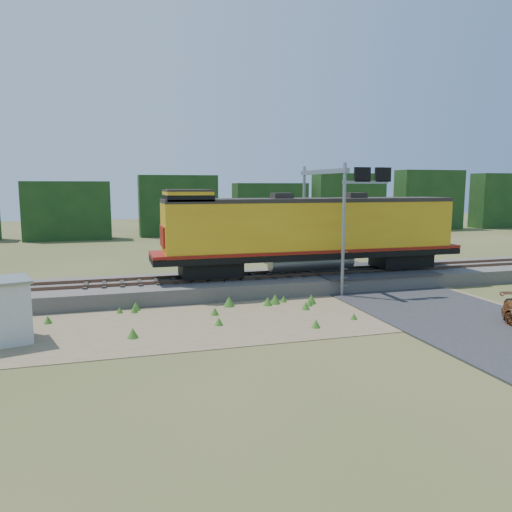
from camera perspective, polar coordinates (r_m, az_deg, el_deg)
name	(u,v)px	position (r m, az deg, el deg)	size (l,w,h in m)	color
ground	(291,317)	(22.67, 4.07, -6.97)	(140.00, 140.00, 0.00)	#475123
ballast	(254,283)	(28.13, -0.19, -3.15)	(70.00, 5.00, 0.80)	slate
rails	(254,275)	(28.04, -0.19, -2.19)	(70.00, 1.54, 0.16)	brown
dirt_shoulder	(246,317)	(22.53, -1.19, -7.00)	(26.00, 8.00, 0.03)	#8C7754
road	(417,301)	(26.47, 17.90, -4.95)	(7.00, 66.00, 0.86)	#38383A
tree_line_north	(178,210)	(59.07, -8.90, 5.25)	(130.00, 3.00, 6.50)	#163814
weed_clumps	(215,322)	(21.83, -4.75, -7.57)	(15.00, 6.20, 0.56)	#3B7421
locomotive	(307,231)	(28.75, 5.88, 2.86)	(18.25, 2.78, 4.71)	black
shed	(1,311)	(21.01, -27.09, -5.60)	(2.54, 2.54, 2.43)	silver
signal_gantry	(333,196)	(28.54, 8.79, 6.80)	(2.79, 6.20, 7.04)	gray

